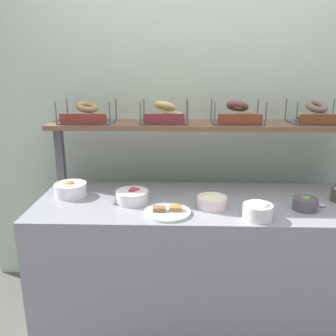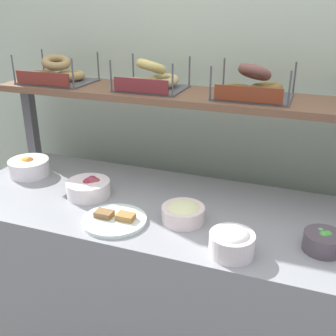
% 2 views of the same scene
% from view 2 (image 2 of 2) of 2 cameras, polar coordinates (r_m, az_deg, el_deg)
% --- Properties ---
extents(back_wall, '(3.19, 0.06, 2.40)m').
position_cam_2_polar(back_wall, '(2.10, 6.74, 9.70)').
color(back_wall, '#AFBFA8').
rests_on(back_wall, ground_plane).
extents(deli_counter, '(1.99, 0.70, 0.85)m').
position_cam_2_polar(deli_counter, '(1.97, 1.52, -16.57)').
color(deli_counter, gray).
rests_on(deli_counter, ground_plane).
extents(shelf_riser_left, '(0.05, 0.05, 0.40)m').
position_cam_2_polar(shelf_riser_left, '(2.31, -18.60, 6.01)').
color(shelf_riser_left, '#4C4C51').
rests_on(shelf_riser_left, deli_counter).
extents(upper_shelf, '(1.95, 0.32, 0.03)m').
position_cam_2_polar(upper_shelf, '(1.82, 4.62, 9.84)').
color(upper_shelf, brown).
rests_on(upper_shelf, shelf_riser_left).
extents(bowl_beet_salad, '(0.19, 0.19, 0.09)m').
position_cam_2_polar(bowl_beet_salad, '(1.85, -11.00, -2.68)').
color(bowl_beet_salad, white).
rests_on(bowl_beet_salad, deli_counter).
extents(bowl_potato_salad, '(0.17, 0.17, 0.08)m').
position_cam_2_polar(bowl_potato_salad, '(1.62, 2.12, -6.21)').
color(bowl_potato_salad, silver).
rests_on(bowl_potato_salad, deli_counter).
extents(bowl_veggie_mix, '(0.14, 0.14, 0.08)m').
position_cam_2_polar(bowl_veggie_mix, '(1.54, 20.87, -9.56)').
color(bowl_veggie_mix, '#524751').
rests_on(bowl_veggie_mix, deli_counter).
extents(bowl_cream_cheese, '(0.16, 0.16, 0.10)m').
position_cam_2_polar(bowl_cream_cheese, '(1.44, 8.91, -10.13)').
color(bowl_cream_cheese, white).
rests_on(bowl_cream_cheese, deli_counter).
extents(bowl_fruit_salad, '(0.20, 0.20, 0.09)m').
position_cam_2_polar(bowl_fruit_salad, '(2.14, -18.86, 0.21)').
color(bowl_fruit_salad, white).
rests_on(bowl_fruit_salad, deli_counter).
extents(serving_plate_white, '(0.26, 0.26, 0.04)m').
position_cam_2_polar(serving_plate_white, '(1.64, -7.49, -7.16)').
color(serving_plate_white, white).
rests_on(serving_plate_white, deli_counter).
extents(bagel_basket_everything, '(0.34, 0.25, 0.14)m').
position_cam_2_polar(bagel_basket_everything, '(2.12, -15.32, 12.60)').
color(bagel_basket_everything, '#4C4C51').
rests_on(bagel_basket_everything, upper_shelf).
extents(bagel_basket_plain, '(0.30, 0.26, 0.15)m').
position_cam_2_polar(bagel_basket_plain, '(1.89, -2.43, 12.29)').
color(bagel_basket_plain, '#4C4C51').
rests_on(bagel_basket_plain, upper_shelf).
extents(bagel_basket_cinnamon_raisin, '(0.32, 0.25, 0.15)m').
position_cam_2_polar(bagel_basket_cinnamon_raisin, '(1.76, 11.76, 11.07)').
color(bagel_basket_cinnamon_raisin, '#4C4C51').
rests_on(bagel_basket_cinnamon_raisin, upper_shelf).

